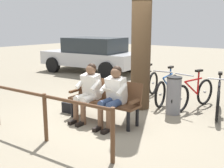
{
  "coord_description": "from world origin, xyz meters",
  "views": [
    {
      "loc": [
        -3.48,
        4.24,
        1.98
      ],
      "look_at": [
        -0.01,
        -0.23,
        0.75
      ],
      "focal_mm": 43.55,
      "sensor_mm": 36.0,
      "label": 1
    }
  ],
  "objects_px": {
    "litter_bin": "(174,95)",
    "person_companion": "(88,89)",
    "bicycle_green": "(193,94)",
    "parked_car": "(92,54)",
    "person_reading": "(113,94)",
    "bench": "(105,97)",
    "bicycle_orange": "(167,89)",
    "bicycle_purple": "(146,85)",
    "bicycle_red": "(218,99)",
    "tree_trunk": "(141,25)",
    "handbag": "(68,107)"
  },
  "relations": [
    {
      "from": "handbag",
      "to": "bicycle_green",
      "type": "relative_size",
      "value": 0.18
    },
    {
      "from": "tree_trunk",
      "to": "parked_car",
      "type": "distance_m",
      "value": 5.47
    },
    {
      "from": "person_companion",
      "to": "person_reading",
      "type": "bearing_deg",
      "value": 179.95
    },
    {
      "from": "person_companion",
      "to": "bicycle_purple",
      "type": "xyz_separation_m",
      "value": [
        -0.07,
        -2.24,
        -0.3
      ]
    },
    {
      "from": "bench",
      "to": "parked_car",
      "type": "xyz_separation_m",
      "value": [
        4.24,
        -4.33,
        0.27
      ]
    },
    {
      "from": "parked_car",
      "to": "bicycle_orange",
      "type": "bearing_deg",
      "value": 147.73
    },
    {
      "from": "bench",
      "to": "tree_trunk",
      "type": "distance_m",
      "value": 1.9
    },
    {
      "from": "person_reading",
      "to": "handbag",
      "type": "bearing_deg",
      "value": -3.62
    },
    {
      "from": "bench",
      "to": "litter_bin",
      "type": "distance_m",
      "value": 1.59
    },
    {
      "from": "person_companion",
      "to": "parked_car",
      "type": "height_order",
      "value": "parked_car"
    },
    {
      "from": "bicycle_red",
      "to": "parked_car",
      "type": "height_order",
      "value": "parked_car"
    },
    {
      "from": "bicycle_purple",
      "to": "parked_car",
      "type": "height_order",
      "value": "parked_car"
    },
    {
      "from": "bicycle_green",
      "to": "bicycle_purple",
      "type": "relative_size",
      "value": 0.99
    },
    {
      "from": "person_reading",
      "to": "parked_car",
      "type": "xyz_separation_m",
      "value": [
        4.57,
        -4.47,
        0.11
      ]
    },
    {
      "from": "litter_bin",
      "to": "person_companion",
      "type": "bearing_deg",
      "value": 49.3
    },
    {
      "from": "bicycle_purple",
      "to": "person_reading",
      "type": "bearing_deg",
      "value": 6.94
    },
    {
      "from": "litter_bin",
      "to": "bicycle_green",
      "type": "xyz_separation_m",
      "value": [
        -0.2,
        -0.66,
        -0.07
      ]
    },
    {
      "from": "bicycle_purple",
      "to": "bicycle_red",
      "type": "bearing_deg",
      "value": 77.34
    },
    {
      "from": "handbag",
      "to": "person_companion",
      "type": "bearing_deg",
      "value": 175.76
    },
    {
      "from": "litter_bin",
      "to": "parked_car",
      "type": "bearing_deg",
      "value": -30.46
    },
    {
      "from": "person_companion",
      "to": "litter_bin",
      "type": "distance_m",
      "value": 1.94
    },
    {
      "from": "person_companion",
      "to": "parked_car",
      "type": "relative_size",
      "value": 0.28
    },
    {
      "from": "handbag",
      "to": "bicycle_red",
      "type": "relative_size",
      "value": 0.18
    },
    {
      "from": "tree_trunk",
      "to": "parked_car",
      "type": "xyz_separation_m",
      "value": [
        4.33,
        -3.11,
        -1.2
      ]
    },
    {
      "from": "tree_trunk",
      "to": "litter_bin",
      "type": "height_order",
      "value": "tree_trunk"
    },
    {
      "from": "bench",
      "to": "handbag",
      "type": "distance_m",
      "value": 1.08
    },
    {
      "from": "bench",
      "to": "handbag",
      "type": "xyz_separation_m",
      "value": [
        1.0,
        0.13,
        -0.39
      ]
    },
    {
      "from": "bench",
      "to": "bicycle_orange",
      "type": "bearing_deg",
      "value": -104.43
    },
    {
      "from": "bench",
      "to": "person_companion",
      "type": "relative_size",
      "value": 1.35
    },
    {
      "from": "bicycle_green",
      "to": "parked_car",
      "type": "xyz_separation_m",
      "value": [
        5.38,
        -2.39,
        0.41
      ]
    },
    {
      "from": "person_reading",
      "to": "bicycle_green",
      "type": "height_order",
      "value": "person_reading"
    },
    {
      "from": "person_reading",
      "to": "bicycle_red",
      "type": "distance_m",
      "value": 2.5
    },
    {
      "from": "tree_trunk",
      "to": "litter_bin",
      "type": "bearing_deg",
      "value": -175.39
    },
    {
      "from": "person_reading",
      "to": "bicycle_orange",
      "type": "xyz_separation_m",
      "value": [
        -0.09,
        -2.18,
        -0.31
      ]
    },
    {
      "from": "tree_trunk",
      "to": "bicycle_purple",
      "type": "xyz_separation_m",
      "value": [
        0.33,
        -0.85,
        -1.61
      ]
    },
    {
      "from": "bicycle_green",
      "to": "tree_trunk",
      "type": "bearing_deg",
      "value": -43.07
    },
    {
      "from": "person_reading",
      "to": "bicycle_purple",
      "type": "height_order",
      "value": "person_reading"
    },
    {
      "from": "bicycle_green",
      "to": "bicycle_purple",
      "type": "xyz_separation_m",
      "value": [
        1.38,
        -0.13,
        0.0
      ]
    },
    {
      "from": "parked_car",
      "to": "person_reading",
      "type": "bearing_deg",
      "value": 129.56
    },
    {
      "from": "person_reading",
      "to": "tree_trunk",
      "type": "bearing_deg",
      "value": -83.01
    },
    {
      "from": "bicycle_red",
      "to": "bicycle_purple",
      "type": "bearing_deg",
      "value": -111.04
    },
    {
      "from": "person_reading",
      "to": "bicycle_red",
      "type": "height_order",
      "value": "person_reading"
    },
    {
      "from": "bicycle_red",
      "to": "bicycle_purple",
      "type": "xyz_separation_m",
      "value": [
        1.99,
        -0.18,
        0.0
      ]
    },
    {
      "from": "bench",
      "to": "tree_trunk",
      "type": "bearing_deg",
      "value": -97.15
    },
    {
      "from": "tree_trunk",
      "to": "bicycle_green",
      "type": "height_order",
      "value": "tree_trunk"
    },
    {
      "from": "bench",
      "to": "bicycle_red",
      "type": "distance_m",
      "value": 2.57
    },
    {
      "from": "parked_car",
      "to": "handbag",
      "type": "bearing_deg",
      "value": 120.02
    },
    {
      "from": "tree_trunk",
      "to": "bicycle_orange",
      "type": "height_order",
      "value": "tree_trunk"
    },
    {
      "from": "parked_car",
      "to": "bicycle_green",
      "type": "bearing_deg",
      "value": 150.05
    },
    {
      "from": "bicycle_red",
      "to": "bicycle_green",
      "type": "height_order",
      "value": "same"
    }
  ]
}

